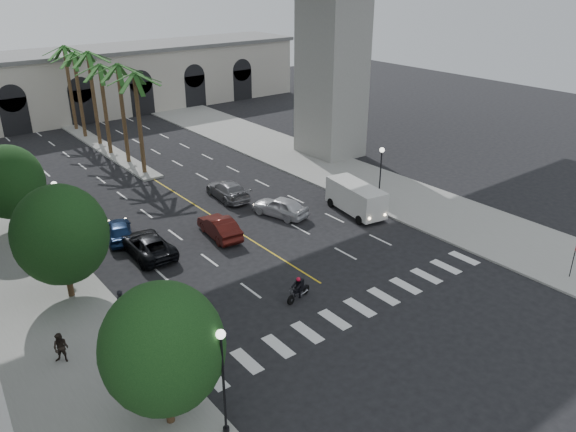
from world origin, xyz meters
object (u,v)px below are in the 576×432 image
object	(u,v)px
pedestrian_a	(122,305)
do_not_enter_sign	(575,252)
pedestrian_b	(61,348)
lamp_post_left_near	(223,374)
car_d	(228,190)
car_b	(219,227)
car_e	(119,230)
traffic_signal_far	(156,316)
traffic_signal_near	(196,356)
motorcycle_rider	(299,289)
lamp_post_left_far	(59,211)
car_c	(147,245)
cargo_van	(356,198)
car_a	(280,207)
lamp_post_right	(380,173)

from	to	relation	value
pedestrian_a	do_not_enter_sign	distance (m)	27.77
do_not_enter_sign	pedestrian_a	bearing A→B (deg)	132.09
pedestrian_b	do_not_enter_sign	size ratio (longest dim) A/B	0.62
lamp_post_left_near	car_d	xyz separation A→B (m)	(14.41, 22.76, -2.45)
car_b	car_e	world-z (taller)	car_b
lamp_post_left_near	traffic_signal_far	distance (m)	6.54
traffic_signal_near	traffic_signal_far	distance (m)	4.00
motorcycle_rider	traffic_signal_near	bearing A→B (deg)	-170.97
lamp_post_left_far	car_b	distance (m)	11.06
car_c	do_not_enter_sign	world-z (taller)	do_not_enter_sign
lamp_post_left_far	pedestrian_b	distance (m)	12.86
car_e	cargo_van	bearing A→B (deg)	175.34
cargo_van	pedestrian_a	distance (m)	21.20
lamp_post_left_near	car_d	distance (m)	27.05
do_not_enter_sign	traffic_signal_near	bearing A→B (deg)	148.88
motorcycle_rider	do_not_enter_sign	size ratio (longest dim) A/B	0.77
pedestrian_a	do_not_enter_sign	world-z (taller)	do_not_enter_sign
traffic_signal_far	pedestrian_b	distance (m)	5.04
lamp_post_left_far	car_a	world-z (taller)	lamp_post_left_far
cargo_van	pedestrian_a	size ratio (longest dim) A/B	3.28
traffic_signal_near	lamp_post_left_near	bearing A→B (deg)	-92.29
do_not_enter_sign	car_c	bearing A→B (deg)	115.57
motorcycle_rider	car_c	xyz separation A→B (m)	(-4.73, 10.85, 0.08)
lamp_post_right	car_b	xyz separation A→B (m)	(-12.90, 3.71, -2.44)
traffic_signal_far	pedestrian_b	world-z (taller)	traffic_signal_far
car_e	pedestrian_a	bearing A→B (deg)	86.44
pedestrian_a	motorcycle_rider	bearing A→B (deg)	-41.81
car_b	car_d	xyz separation A→B (m)	(4.51, 6.05, -0.01)
car_d	car_c	bearing A→B (deg)	33.72
car_c	do_not_enter_sign	distance (m)	28.01
lamp_post_right	traffic_signal_far	world-z (taller)	lamp_post_right
traffic_signal_far	lamp_post_right	bearing A→B (deg)	15.98
lamp_post_left_near	cargo_van	size ratio (longest dim) A/B	0.90
lamp_post_right	car_a	bearing A→B (deg)	150.57
traffic_signal_far	motorcycle_rider	size ratio (longest dim) A/B	1.77
traffic_signal_far	car_b	bearing A→B (deg)	46.16
car_c	pedestrian_b	xyz separation A→B (m)	(-8.46, -8.32, 0.21)
lamp_post_left_near	lamp_post_left_far	xyz separation A→B (m)	(0.00, 21.00, 0.00)
car_b	car_c	size ratio (longest dim) A/B	0.86
car_c	car_e	xyz separation A→B (m)	(-0.59, 3.46, -0.02)
traffic_signal_far	traffic_signal_near	bearing A→B (deg)	-90.00
traffic_signal_near	pedestrian_b	size ratio (longest dim) A/B	2.22
car_a	car_c	distance (m)	11.29
do_not_enter_sign	lamp_post_left_near	bearing A→B (deg)	154.66
pedestrian_a	lamp_post_right	bearing A→B (deg)	-11.47
motorcycle_rider	pedestrian_a	size ratio (longest dim) A/B	1.13
car_e	car_b	bearing A→B (deg)	164.03
car_d	pedestrian_a	size ratio (longest dim) A/B	2.91
car_a	car_d	distance (m)	5.92
car_d	car_e	distance (m)	10.73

